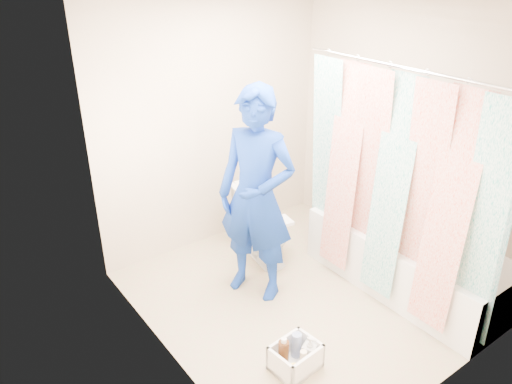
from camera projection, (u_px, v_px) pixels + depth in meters
floor at (299, 296)px, 4.28m from camera, size 2.60×2.60×0.00m
wall_back at (213, 124)px, 4.69m from camera, size 2.40×0.02×2.40m
wall_front at (458, 240)px, 2.82m from camera, size 2.40×0.02×2.40m
wall_left at (161, 213)px, 3.11m from camera, size 0.02×2.60×2.40m
wall_right at (407, 136)px, 4.40m from camera, size 0.02×2.60×2.40m
bathtub at (407, 259)px, 4.31m from camera, size 0.70×1.75×0.50m
curtain_rod at (408, 68)px, 3.40m from camera, size 0.02×1.90×0.02m
shower_curtain at (392, 191)px, 3.81m from camera, size 0.06×1.75×1.80m
toilet at (264, 225)px, 4.70m from camera, size 0.49×0.73×0.69m
tank_lid at (270, 224)px, 4.59m from camera, size 0.45×0.25×0.03m
tank_internals at (251, 186)px, 4.69m from camera, size 0.17×0.06×0.23m
plumber at (256, 197)px, 3.99m from camera, size 0.69×0.78×1.80m
cleaning_caddy at (296, 357)px, 3.51m from camera, size 0.35×0.29×0.25m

